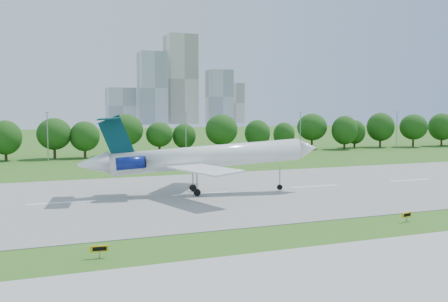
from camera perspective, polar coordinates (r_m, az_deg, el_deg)
ground at (r=53.43m, az=5.94°, el=-9.17°), size 600.00×600.00×0.00m
runway at (r=76.05m, az=-2.71°, el=-4.94°), size 400.00×45.00×0.08m
taxiway at (r=38.96m, az=18.52°, el=-14.68°), size 400.00×23.00×0.08m
tree_line at (r=140.29m, az=-11.44°, el=1.95°), size 288.40×8.40×10.40m
light_poles at (r=130.02m, az=-11.78°, el=1.79°), size 175.90×0.25×12.19m
skyline at (r=454.30m, az=-5.40°, el=6.96°), size 127.00×52.00×80.00m
airliner at (r=75.38m, az=-3.28°, el=-0.67°), size 36.82×26.47×11.99m
taxi_sign_left at (r=45.24m, az=-14.07°, el=-10.80°), size 1.59×0.37×1.11m
taxi_sign_centre at (r=61.18m, az=20.16°, el=-6.87°), size 1.57×0.52×1.11m
service_vehicle_b at (r=125.53m, az=-13.85°, el=-0.98°), size 3.59×1.84×1.17m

